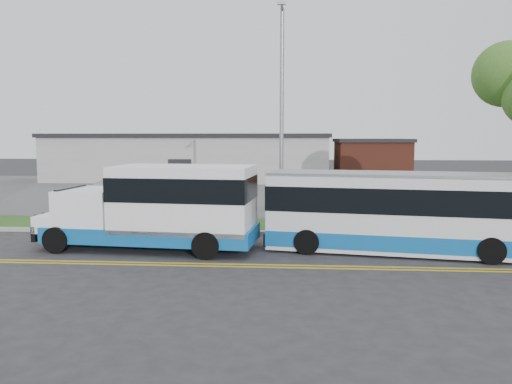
# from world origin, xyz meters

# --- Properties ---
(ground) EXTENTS (140.00, 140.00, 0.00)m
(ground) POSITION_xyz_m (0.00, 0.00, 0.00)
(ground) COLOR #28282B
(ground) RESTS_ON ground
(lane_line_north) EXTENTS (70.00, 0.12, 0.01)m
(lane_line_north) POSITION_xyz_m (0.00, -3.85, 0.01)
(lane_line_north) COLOR gold
(lane_line_north) RESTS_ON ground
(lane_line_south) EXTENTS (70.00, 0.12, 0.01)m
(lane_line_south) POSITION_xyz_m (0.00, -4.15, 0.01)
(lane_line_south) COLOR gold
(lane_line_south) RESTS_ON ground
(curb) EXTENTS (80.00, 0.30, 0.15)m
(curb) POSITION_xyz_m (0.00, 1.10, 0.07)
(curb) COLOR #9E9B93
(curb) RESTS_ON ground
(verge) EXTENTS (80.00, 3.30, 0.10)m
(verge) POSITION_xyz_m (0.00, 2.90, 0.05)
(verge) COLOR #244617
(verge) RESTS_ON ground
(parking_lot) EXTENTS (80.00, 25.00, 0.10)m
(parking_lot) POSITION_xyz_m (0.00, 17.00, 0.05)
(parking_lot) COLOR #4C4C4F
(parking_lot) RESTS_ON ground
(commercial_building) EXTENTS (25.40, 10.40, 4.35)m
(commercial_building) POSITION_xyz_m (-6.00, 27.00, 2.18)
(commercial_building) COLOR #9E9E99
(commercial_building) RESTS_ON ground
(brick_wing) EXTENTS (6.30, 7.30, 3.90)m
(brick_wing) POSITION_xyz_m (10.50, 26.00, 1.96)
(brick_wing) COLOR brown
(brick_wing) RESTS_ON ground
(streetlight_near) EXTENTS (0.35, 1.53, 9.50)m
(streetlight_near) POSITION_xyz_m (3.00, 2.73, 5.23)
(streetlight_near) COLOR gray
(streetlight_near) RESTS_ON verge
(shuttle_bus) EXTENTS (8.15, 3.30, 3.05)m
(shuttle_bus) POSITION_xyz_m (-1.15, -1.87, 1.63)
(shuttle_bus) COLOR #0F5AA6
(shuttle_bus) RESTS_ON ground
(transit_bus) EXTENTS (10.41, 3.88, 2.82)m
(transit_bus) POSITION_xyz_m (7.71, -1.76, 1.43)
(transit_bus) COLOR silver
(transit_bus) RESTS_ON ground
(parked_car_a) EXTENTS (2.58, 5.03, 1.58)m
(parked_car_a) POSITION_xyz_m (-3.76, 13.59, 0.89)
(parked_car_a) COLOR silver
(parked_car_a) RESTS_ON parking_lot
(parked_car_b) EXTENTS (3.56, 5.05, 1.36)m
(parked_car_b) POSITION_xyz_m (-7.78, 10.12, 0.78)
(parked_car_b) COLOR silver
(parked_car_b) RESTS_ON parking_lot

